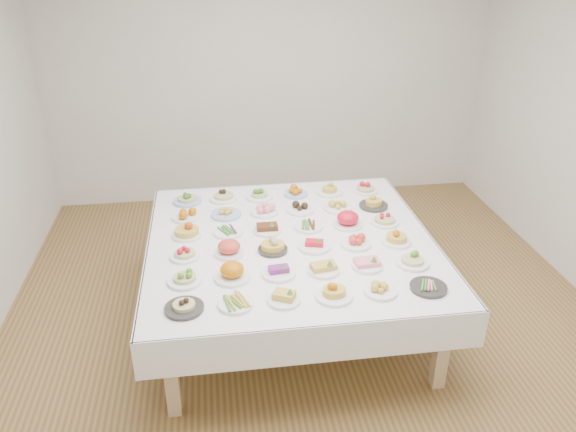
{
  "coord_description": "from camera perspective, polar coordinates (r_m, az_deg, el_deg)",
  "views": [
    {
      "loc": [
        -0.69,
        -3.8,
        2.87
      ],
      "look_at": [
        -0.13,
        0.12,
        0.88
      ],
      "focal_mm": 35.0,
      "sensor_mm": 36.0,
      "label": 1
    }
  ],
  "objects": [
    {
      "name": "dish_4",
      "position": [
        3.77,
        9.38,
        -7.29
      ],
      "size": [
        0.22,
        0.22,
        0.08
      ],
      "color": "white",
      "rests_on": "display_table"
    },
    {
      "name": "room_envelope",
      "position": [
        4.0,
        2.17,
        11.63
      ],
      "size": [
        5.02,
        5.02,
        2.81
      ],
      "color": "olive",
      "rests_on": "ground"
    },
    {
      "name": "dish_6",
      "position": [
        3.88,
        -10.48,
        -5.9
      ],
      "size": [
        0.23,
        0.23,
        0.13
      ],
      "color": "white",
      "rests_on": "display_table"
    },
    {
      "name": "dish_13",
      "position": [
        4.16,
        -6.01,
        -3.08
      ],
      "size": [
        0.24,
        0.24,
        0.14
      ],
      "color": "white",
      "rests_on": "display_table"
    },
    {
      "name": "dish_20",
      "position": [
        4.46,
        -2.13,
        -1.17
      ],
      "size": [
        0.22,
        0.22,
        0.09
      ],
      "color": "white",
      "rests_on": "display_table"
    },
    {
      "name": "dish_8",
      "position": [
        3.91,
        -0.96,
        -5.53
      ],
      "size": [
        0.24,
        0.24,
        0.09
      ],
      "color": "white",
      "rests_on": "display_table"
    },
    {
      "name": "dish_0",
      "position": [
        3.62,
        -10.54,
        -8.73
      ],
      "size": [
        0.25,
        0.25,
        0.11
      ],
      "color": "#2D2B28",
      "rests_on": "display_table"
    },
    {
      "name": "dish_16",
      "position": [
        4.29,
        6.93,
        -2.49
      ],
      "size": [
        0.22,
        0.22,
        0.1
      ],
      "color": "white",
      "rests_on": "display_table"
    },
    {
      "name": "dish_14",
      "position": [
        4.18,
        -1.57,
        -2.8
      ],
      "size": [
        0.22,
        0.22,
        0.14
      ],
      "color": "#2D2B28",
      "rests_on": "display_table"
    },
    {
      "name": "dish_19",
      "position": [
        4.46,
        -6.09,
        -1.53
      ],
      "size": [
        0.23,
        0.23,
        0.05
      ],
      "color": "white",
      "rests_on": "display_table"
    },
    {
      "name": "dish_31",
      "position": [
        5.02,
        -6.55,
        2.38
      ],
      "size": [
        0.27,
        0.27,
        0.14
      ],
      "color": "white",
      "rests_on": "display_table"
    },
    {
      "name": "dish_32",
      "position": [
        5.03,
        -2.92,
        2.51
      ],
      "size": [
        0.24,
        0.24,
        0.14
      ],
      "color": "white",
      "rests_on": "display_table"
    },
    {
      "name": "dish_27",
      "position": [
        4.79,
        1.27,
        0.9
      ],
      "size": [
        0.23,
        0.23,
        0.09
      ],
      "color": "white",
      "rests_on": "display_table"
    },
    {
      "name": "dish_12",
      "position": [
        4.17,
        -10.45,
        -3.5
      ],
      "size": [
        0.22,
        0.22,
        0.12
      ],
      "color": "white",
      "rests_on": "display_table"
    },
    {
      "name": "dish_15",
      "position": [
        4.24,
        2.69,
        -2.84
      ],
      "size": [
        0.24,
        0.24,
        0.09
      ],
      "color": "white",
      "rests_on": "display_table"
    },
    {
      "name": "dish_2",
      "position": [
        3.64,
        -0.41,
        -8.13
      ],
      "size": [
        0.22,
        0.22,
        0.1
      ],
      "color": "white",
      "rests_on": "display_table"
    },
    {
      "name": "dish_3",
      "position": [
        3.68,
        4.72,
        -7.47
      ],
      "size": [
        0.24,
        0.24,
        0.13
      ],
      "color": "white",
      "rests_on": "display_table"
    },
    {
      "name": "dish_30",
      "position": [
        5.02,
        -10.22,
        2.0
      ],
      "size": [
        0.25,
        0.25,
        0.13
      ],
      "color": "#4C66B2",
      "rests_on": "display_table"
    },
    {
      "name": "dish_29",
      "position": [
        4.91,
        8.71,
        1.52
      ],
      "size": [
        0.25,
        0.25,
        0.13
      ],
      "color": "#2D2B28",
      "rests_on": "display_table"
    },
    {
      "name": "dish_21",
      "position": [
        4.52,
        2.08,
        -1.0
      ],
      "size": [
        0.22,
        0.22,
        0.05
      ],
      "color": "white",
      "rests_on": "display_table"
    },
    {
      "name": "dish_34",
      "position": [
        5.13,
        4.25,
        2.84
      ],
      "size": [
        0.23,
        0.23,
        0.12
      ],
      "color": "white",
      "rests_on": "display_table"
    },
    {
      "name": "dish_17",
      "position": [
        4.37,
        10.98,
        -2.11
      ],
      "size": [
        0.22,
        0.22,
        0.12
      ],
      "color": "white",
      "rests_on": "display_table"
    },
    {
      "name": "dish_1",
      "position": [
        3.63,
        -5.33,
        -8.71
      ],
      "size": [
        0.23,
        0.23,
        0.06
      ],
      "color": "white",
      "rests_on": "display_table"
    },
    {
      "name": "dish_24",
      "position": [
        4.74,
        -10.33,
        0.27
      ],
      "size": [
        0.23,
        0.23,
        0.11
      ],
      "color": "white",
      "rests_on": "display_table"
    },
    {
      "name": "dish_26",
      "position": [
        4.75,
        -2.42,
        0.78
      ],
      "size": [
        0.23,
        0.23,
        0.1
      ],
      "color": "white",
      "rests_on": "display_table"
    },
    {
      "name": "dish_11",
      "position": [
        4.11,
        12.58,
        -4.06
      ],
      "size": [
        0.23,
        0.23,
        0.13
      ],
      "color": "white",
      "rests_on": "display_table"
    },
    {
      "name": "dish_7",
      "position": [
        3.87,
        -5.7,
        -5.58
      ],
      "size": [
        0.25,
        0.25,
        0.13
      ],
      "color": "white",
      "rests_on": "display_table"
    },
    {
      "name": "dish_9",
      "position": [
        3.95,
        3.63,
        -5.07
      ],
      "size": [
        0.23,
        0.23,
        0.11
      ],
      "color": "white",
      "rests_on": "display_table"
    },
    {
      "name": "display_table",
      "position": [
        4.39,
        0.28,
        -3.15
      ],
      "size": [
        2.21,
        2.21,
        0.75
      ],
      "color": "white",
      "rests_on": "ground"
    },
    {
      "name": "dish_28",
      "position": [
        4.84,
        5.07,
        1.12
      ],
      "size": [
        0.25,
        0.25,
        0.1
      ],
      "color": "white",
      "rests_on": "display_table"
    },
    {
      "name": "dish_33",
      "position": [
        5.09,
        0.79,
        2.52
      ],
      "size": [
        0.21,
        0.21,
        0.09
      ],
      "color": "#4C66B2",
      "rests_on": "display_table"
    },
    {
      "name": "dish_18",
      "position": [
        4.45,
        -10.26,
        -1.25
      ],
      "size": [
        0.25,
        0.24,
        0.14
      ],
      "color": "white",
      "rests_on": "display_table"
    },
    {
      "name": "dish_22",
      "position": [
        4.56,
        6.1,
        -0.14
      ],
      "size": [
        0.28,
        0.28,
        0.15
      ],
      "color": "white",
      "rests_on": "display_table"
    },
    {
      "name": "dish_35",
      "position": [
        5.2,
        7.89,
        3.04
      ],
      "size": [
        0.22,
        0.22,
        0.12
      ],
      "color": "white",
      "rests_on": "display_table"
    },
    {
      "name": "dish_10",
      "position": [
        4.03,
        8.05,
        -4.56
      ],
      "size": [
        0.22,
        0.22,
        0.11
      ],
      "color": "white",
      "rests_on": "display_table"
    },
    {
      "name": "dish_23",
      "position": [
        4.64,
        9.81,
        -0.15
      ],
      "size": [
        0.22,
        0.22,
        0.12
      ],
      "color": "white",
      "rests_on": "display_table"
    },
    {
      "name": "dish_25",
      "position": [
        4.74,
        -6.32,
        0.45
      ],
      "size": [
        0.25,
        0.25,
        0.1
      ],
      "color": "#4C66B2",
      "rests_on": "display_table"
    },
    {
      "name": "dish_5",
      "position": [
        3.88,
        14.07,
        -6.96
      ],
      "size": [
        0.25,
        0.25,
        0.05
      ],
      "color": "#2D2B28",
      "rests_on": "display_table"
    }
  ]
}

